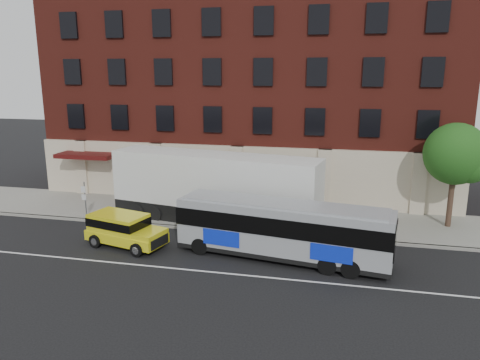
% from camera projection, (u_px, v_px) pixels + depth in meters
% --- Properties ---
extents(ground, '(120.00, 120.00, 0.00)m').
position_uv_depth(ground, '(181.00, 274.00, 21.36)').
color(ground, black).
rests_on(ground, ground).
extents(sidewalk, '(60.00, 6.00, 0.15)m').
position_uv_depth(sidewalk, '(228.00, 215.00, 29.88)').
color(sidewalk, gray).
rests_on(sidewalk, ground).
extents(kerb, '(60.00, 0.25, 0.15)m').
position_uv_depth(kerb, '(215.00, 230.00, 27.03)').
color(kerb, gray).
rests_on(kerb, ground).
extents(lane_line, '(60.00, 0.12, 0.01)m').
position_uv_depth(lane_line, '(184.00, 269.00, 21.83)').
color(lane_line, silver).
rests_on(lane_line, ground).
extents(building, '(30.00, 12.10, 15.00)m').
position_uv_depth(building, '(252.00, 92.00, 35.65)').
color(building, maroon).
rests_on(building, sidewalk).
extents(sign_pole, '(0.30, 0.20, 2.50)m').
position_uv_depth(sign_pole, '(85.00, 198.00, 28.65)').
color(sign_pole, slate).
rests_on(sign_pole, ground).
extents(street_tree, '(3.60, 3.60, 6.20)m').
position_uv_depth(street_tree, '(456.00, 156.00, 26.47)').
color(street_tree, '#39261C').
rests_on(street_tree, sidewalk).
extents(city_bus, '(10.93, 3.92, 2.93)m').
position_uv_depth(city_bus, '(283.00, 228.00, 22.71)').
color(city_bus, '#919599').
rests_on(city_bus, ground).
extents(yellow_suv, '(4.71, 2.81, 1.75)m').
position_uv_depth(yellow_suv, '(123.00, 228.00, 24.57)').
color(yellow_suv, yellow).
rests_on(yellow_suv, ground).
extents(shipping_container, '(13.27, 4.86, 4.34)m').
position_uv_depth(shipping_container, '(214.00, 190.00, 28.02)').
color(shipping_container, black).
rests_on(shipping_container, ground).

